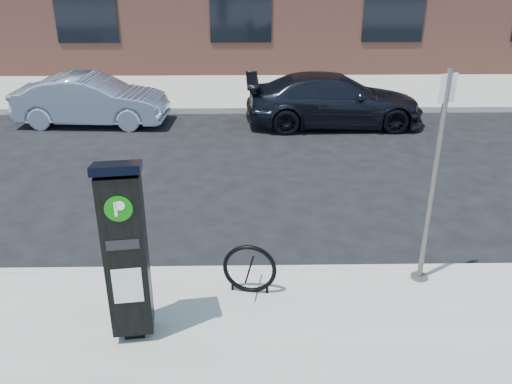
{
  "coord_description": "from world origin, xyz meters",
  "views": [
    {
      "loc": [
        0.18,
        -6.39,
        4.25
      ],
      "look_at": [
        0.3,
        0.5,
        1.07
      ],
      "focal_mm": 38.0,
      "sensor_mm": 36.0,
      "label": 1
    }
  ],
  "objects_px": {
    "sign_pole": "(433,183)",
    "car_dark": "(334,100)",
    "car_silver": "(91,100)",
    "parking_kiosk": "(126,251)",
    "bike_rack": "(250,269)"
  },
  "relations": [
    {
      "from": "parking_kiosk",
      "to": "car_silver",
      "type": "bearing_deg",
      "value": 99.85
    },
    {
      "from": "car_silver",
      "to": "car_dark",
      "type": "relative_size",
      "value": 0.85
    },
    {
      "from": "sign_pole",
      "to": "bike_rack",
      "type": "bearing_deg",
      "value": 164.37
    },
    {
      "from": "bike_rack",
      "to": "car_dark",
      "type": "bearing_deg",
      "value": 83.49
    },
    {
      "from": "parking_kiosk",
      "to": "bike_rack",
      "type": "bearing_deg",
      "value": 23.45
    },
    {
      "from": "sign_pole",
      "to": "car_dark",
      "type": "height_order",
      "value": "sign_pole"
    },
    {
      "from": "parking_kiosk",
      "to": "car_silver",
      "type": "distance_m",
      "value": 8.9
    },
    {
      "from": "car_dark",
      "to": "car_silver",
      "type": "bearing_deg",
      "value": 87.53
    },
    {
      "from": "parking_kiosk",
      "to": "car_silver",
      "type": "relative_size",
      "value": 0.57
    },
    {
      "from": "parking_kiosk",
      "to": "sign_pole",
      "type": "bearing_deg",
      "value": 8.97
    },
    {
      "from": "bike_rack",
      "to": "car_silver",
      "type": "height_order",
      "value": "car_silver"
    },
    {
      "from": "sign_pole",
      "to": "car_silver",
      "type": "relative_size",
      "value": 0.74
    },
    {
      "from": "bike_rack",
      "to": "car_dark",
      "type": "distance_m",
      "value": 7.82
    },
    {
      "from": "sign_pole",
      "to": "car_silver",
      "type": "xyz_separation_m",
      "value": [
        -6.25,
        7.41,
        -0.92
      ]
    },
    {
      "from": "parking_kiosk",
      "to": "car_dark",
      "type": "distance_m",
      "value": 9.03
    }
  ]
}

